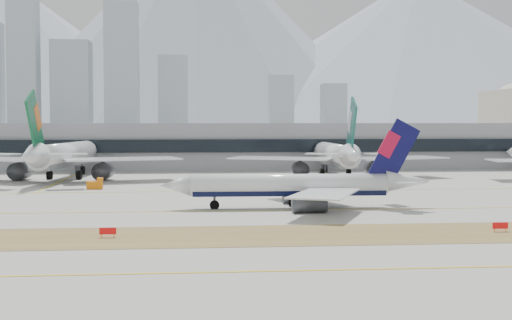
{
  "coord_description": "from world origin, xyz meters",
  "views": [
    {
      "loc": [
        -11.75,
        -126.14,
        15.09
      ],
      "look_at": [
        1.72,
        18.0,
        7.5
      ],
      "focal_mm": 50.0,
      "sensor_mm": 36.0,
      "label": 1
    }
  ],
  "objects": [
    {
      "name": "gse_b",
      "position": [
        -33.08,
        37.82,
        1.05
      ],
      "size": [
        3.55,
        2.0,
        2.6
      ],
      "color": "orange",
      "rests_on": "ground"
    },
    {
      "name": "taxiing_airliner",
      "position": [
        7.5,
        -2.13,
        3.88
      ],
      "size": [
        47.79,
        41.61,
        16.08
      ],
      "rotation": [
        0.0,
        0.0,
        3.13
      ],
      "color": "white",
      "rests_on": "ground"
    },
    {
      "name": "gse_c",
      "position": [
        19.62,
        44.57,
        1.05
      ],
      "size": [
        3.55,
        2.0,
        2.6
      ],
      "color": "orange",
      "rests_on": "ground"
    },
    {
      "name": "hold_sign_right",
      "position": [
        30.97,
        -32.0,
        0.88
      ],
      "size": [
        2.2,
        0.15,
        1.35
      ],
      "color": "red",
      "rests_on": "ground"
    },
    {
      "name": "mountain_ridge",
      "position": [
        33.0,
        1404.14,
        181.85
      ],
      "size": [
        2830.0,
        1120.0,
        470.0
      ],
      "color": "#9EA8B7",
      "rests_on": "ground"
    },
    {
      "name": "apron_markings",
      "position": [
        0.0,
        -53.95,
        0.02
      ],
      "size": [
        360.0,
        122.22,
        0.06
      ],
      "color": "brown",
      "rests_on": "ground"
    },
    {
      "name": "widebody_cathay",
      "position": [
        28.92,
        68.78,
        5.81
      ],
      "size": [
        61.29,
        59.85,
        21.85
      ],
      "rotation": [
        0.0,
        0.0,
        1.54
      ],
      "color": "white",
      "rests_on": "ground"
    },
    {
      "name": "city_skyline",
      "position": [
        -106.76,
        453.42,
        49.8
      ],
      "size": [
        342.0,
        49.8,
        140.0
      ],
      "color": "#98A3AC",
      "rests_on": "ground"
    },
    {
      "name": "terminal",
      "position": [
        0.0,
        114.84,
        7.5
      ],
      "size": [
        280.0,
        43.1,
        15.0
      ],
      "color": "gray",
      "rests_on": "ground"
    },
    {
      "name": "widebody_eva",
      "position": [
        -45.1,
        65.49,
        6.14
      ],
      "size": [
        64.46,
        63.41,
        23.09
      ],
      "rotation": [
        0.0,
        0.0,
        1.47
      ],
      "color": "white",
      "rests_on": "ground"
    },
    {
      "name": "ground",
      "position": [
        0.0,
        0.0,
        0.0
      ],
      "size": [
        3000.0,
        3000.0,
        0.0
      ],
      "primitive_type": "plane",
      "color": "#9C9A92",
      "rests_on": "ground"
    },
    {
      "name": "hold_sign_left",
      "position": [
        -22.49,
        -32.0,
        0.88
      ],
      "size": [
        2.2,
        0.15,
        1.35
      ],
      "color": "red",
      "rests_on": "ground"
    }
  ]
}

